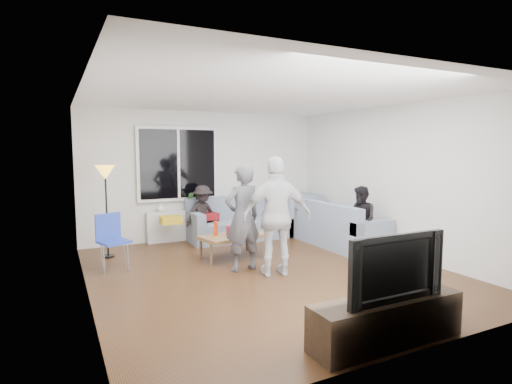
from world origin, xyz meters
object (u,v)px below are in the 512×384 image
coffee_table (234,246)px  spectator_back (203,214)px  sofa_right_section (339,224)px  sofa_back_section (244,218)px  spectator_right (361,220)px  television (389,265)px  side_chair (114,243)px  player_right (277,216)px  tv_console (387,321)px  player_left (243,218)px  floor_lamp (107,212)px

coffee_table → spectator_back: 1.39m
sofa_right_section → sofa_back_section: bearing=44.7°
sofa_back_section → spectator_right: 2.42m
spectator_right → television: (-2.07, -2.78, 0.16)m
side_chair → television: (2.00, -3.61, 0.33)m
coffee_table → spectator_back: spectator_back is taller
coffee_table → player_right: player_right is taller
tv_console → television: (0.00, 0.00, 0.54)m
coffee_table → tv_console: 3.46m
player_left → player_right: player_right is taller
sofa_right_section → player_left: size_ratio=1.23×
sofa_back_section → coffee_table: bearing=-121.4°
spectator_right → spectator_back: (-2.25, 2.02, -0.03)m
spectator_back → player_left: bearing=-103.3°
sofa_back_section → spectator_back: bearing=178.1°
side_chair → tv_console: (2.00, -3.61, -0.21)m
coffee_table → television: size_ratio=1.00×
floor_lamp → spectator_right: size_ratio=1.31×
floor_lamp → player_right: bearing=-45.5°
player_right → tv_console: bearing=101.1°
floor_lamp → spectator_back: (1.82, 0.34, -0.21)m
spectator_back → television: bearing=-99.3°
floor_lamp → sofa_right_section: bearing=-14.7°
player_left → spectator_back: bearing=-97.8°
sofa_back_section → floor_lamp: 2.75m
television → spectator_back: bearing=92.2°
side_chair → tv_console: side_chair is taller
sofa_back_section → coffee_table: size_ratio=2.09×
sofa_back_section → spectator_right: spectator_right is taller
side_chair → spectator_right: bearing=-31.3°
player_right → television: (-0.10, -2.32, -0.11)m
sofa_back_section → floor_lamp: bearing=-173.5°
spectator_back → tv_console: size_ratio=0.71×
sofa_right_section → coffee_table: 2.17m
coffee_table → floor_lamp: 2.23m
player_right → side_chair: bearing=-17.9°
side_chair → spectator_right: 4.16m
side_chair → spectator_back: 2.18m
sofa_right_section → television: bearing=148.6°
sofa_right_section → television: 3.99m
spectator_right → spectator_back: bearing=-124.3°
spectator_right → tv_console: bearing=-29.1°
tv_console → player_left: bearing=95.1°
sofa_right_section → floor_lamp: (-4.07, 1.07, 0.36)m
coffee_table → side_chair: size_ratio=1.28×
sofa_back_section → side_chair: 2.94m
sofa_right_section → player_left: (-2.32, -0.64, 0.39)m
player_right → spectator_back: bearing=-69.8°
sofa_right_section → spectator_back: 2.66m
player_left → player_right: bearing=122.9°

